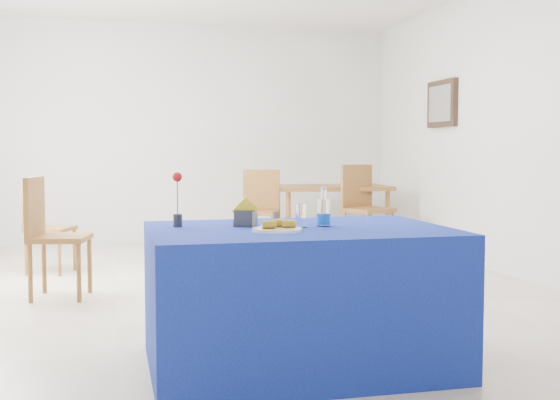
% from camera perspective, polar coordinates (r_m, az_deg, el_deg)
% --- Properties ---
extents(floor, '(7.00, 7.00, 0.00)m').
position_cam_1_polar(floor, '(5.86, -2.16, -7.55)').
color(floor, beige).
rests_on(floor, ground).
extents(room_shell, '(7.00, 7.00, 7.00)m').
position_cam_1_polar(room_shell, '(5.77, -2.21, 9.72)').
color(room_shell, silver).
rests_on(room_shell, ground).
extents(picture_frame, '(0.06, 0.64, 0.52)m').
position_cam_1_polar(picture_frame, '(8.09, 13.04, 7.63)').
color(picture_frame, black).
rests_on(picture_frame, room_shell).
extents(picture_art, '(0.02, 0.52, 0.40)m').
position_cam_1_polar(picture_art, '(8.08, 12.88, 7.64)').
color(picture_art, '#998C66').
rests_on(picture_art, room_shell).
extents(plate, '(0.26, 0.26, 0.01)m').
position_cam_1_polar(plate, '(3.62, -0.23, -2.43)').
color(plate, white).
rests_on(plate, blue_table).
extents(drinking_glass, '(0.06, 0.06, 0.13)m').
position_cam_1_polar(drinking_glass, '(3.79, 1.73, -1.27)').
color(drinking_glass, white).
rests_on(drinking_glass, blue_table).
extents(salt_shaker, '(0.03, 0.03, 0.08)m').
position_cam_1_polar(salt_shaker, '(3.78, -2.05, -1.62)').
color(salt_shaker, slate).
rests_on(salt_shaker, blue_table).
extents(pepper_shaker, '(0.03, 0.03, 0.08)m').
position_cam_1_polar(pepper_shaker, '(3.82, -0.37, -1.56)').
color(pepper_shaker, '#5E5E62').
rests_on(pepper_shaker, blue_table).
extents(blue_table, '(1.60, 1.10, 0.76)m').
position_cam_1_polar(blue_table, '(3.85, 1.54, -7.89)').
color(blue_table, navy).
rests_on(blue_table, floor).
extents(water_bottle, '(0.08, 0.08, 0.21)m').
position_cam_1_polar(water_bottle, '(3.86, 3.55, -1.09)').
color(water_bottle, silver).
rests_on(water_bottle, blue_table).
extents(napkin_holder, '(0.15, 0.08, 0.16)m').
position_cam_1_polar(napkin_holder, '(3.85, -2.88, -1.42)').
color(napkin_holder, '#3A3B40').
rests_on(napkin_holder, blue_table).
extents(rose_vase, '(0.05, 0.05, 0.30)m').
position_cam_1_polar(rose_vase, '(3.85, -8.33, 0.01)').
color(rose_vase, '#232428').
rests_on(rose_vase, blue_table).
extents(oak_table, '(1.40, 0.95, 0.76)m').
position_cam_1_polar(oak_table, '(8.55, 4.19, 0.67)').
color(oak_table, brown).
rests_on(oak_table, floor).
extents(chair_bg_left, '(0.55, 0.55, 0.96)m').
position_cam_1_polar(chair_bg_left, '(8.07, -1.64, -0.40)').
color(chair_bg_left, brown).
rests_on(chair_bg_left, floor).
extents(chair_bg_right, '(0.59, 0.59, 1.02)m').
position_cam_1_polar(chair_bg_right, '(8.12, 6.76, -0.17)').
color(chair_bg_right, brown).
rests_on(chair_bg_right, floor).
extents(chair_win_a, '(0.51, 0.51, 0.97)m').
position_cam_1_polar(chair_win_a, '(5.87, -18.28, -2.19)').
color(chair_win_a, brown).
rests_on(chair_win_a, floor).
extents(chair_win_b, '(0.50, 0.50, 0.86)m').
position_cam_1_polar(chair_win_b, '(7.11, -18.73, -1.67)').
color(chair_win_b, brown).
rests_on(chair_win_b, floor).
extents(banana_pieces, '(0.19, 0.12, 0.04)m').
position_cam_1_polar(banana_pieces, '(3.64, -0.12, -1.95)').
color(banana_pieces, gold).
rests_on(banana_pieces, plate).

